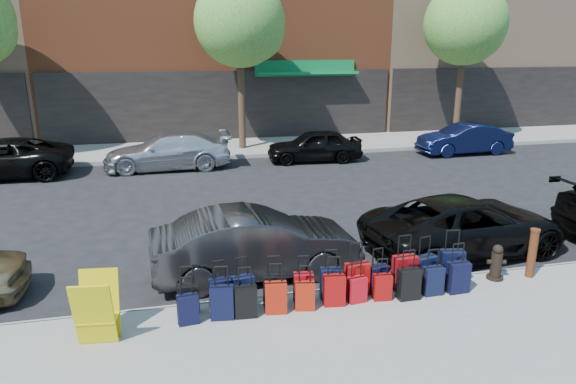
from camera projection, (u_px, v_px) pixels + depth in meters
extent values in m
plane|color=black|center=(274.00, 221.00, 13.96)|extent=(120.00, 120.00, 0.00)
cube|color=gray|center=(359.00, 353.00, 7.86)|extent=(60.00, 4.00, 0.15)
cube|color=gray|center=(230.00, 148.00, 23.30)|extent=(60.00, 4.00, 0.15)
cube|color=gray|center=(321.00, 293.00, 9.75)|extent=(60.00, 0.08, 0.15)
cube|color=gray|center=(236.00, 157.00, 21.41)|extent=(60.00, 0.08, 0.15)
cube|color=black|center=(224.00, 107.00, 24.67)|extent=(16.66, 0.15, 3.40)
cube|color=#0A6231|center=(307.00, 74.00, 24.79)|extent=(5.00, 0.91, 0.27)
cube|color=#0A6231|center=(305.00, 67.00, 24.97)|extent=(5.00, 0.10, 0.60)
cube|color=black|center=(516.00, 99.00, 28.12)|extent=(14.70, 0.15, 3.40)
cylinder|color=black|center=(241.00, 93.00, 22.25)|extent=(0.30, 0.30, 4.80)
sphere|color=#367E2A|center=(240.00, 21.00, 21.42)|extent=(3.80, 3.80, 3.80)
sphere|color=#367E2A|center=(254.00, 31.00, 21.65)|extent=(2.58, 2.58, 2.58)
cylinder|color=black|center=(459.00, 89.00, 24.51)|extent=(0.30, 0.30, 4.80)
sphere|color=#367E2A|center=(465.00, 23.00, 23.69)|extent=(3.80, 3.80, 3.80)
sphere|color=#367E2A|center=(476.00, 32.00, 23.92)|extent=(2.58, 2.58, 2.58)
cube|color=black|center=(188.00, 299.00, 8.80)|extent=(0.36, 0.21, 0.54)
cylinder|color=black|center=(186.00, 268.00, 8.64)|extent=(0.20, 0.04, 0.03)
cube|color=black|center=(220.00, 294.00, 8.97)|extent=(0.39, 0.24, 0.56)
cylinder|color=black|center=(219.00, 262.00, 8.80)|extent=(0.21, 0.05, 0.03)
cube|color=black|center=(243.00, 291.00, 9.06)|extent=(0.41, 0.27, 0.57)
cylinder|color=black|center=(242.00, 259.00, 8.89)|extent=(0.21, 0.07, 0.03)
cube|color=black|center=(274.00, 290.00, 9.10)|extent=(0.40, 0.26, 0.57)
cylinder|color=black|center=(274.00, 258.00, 8.92)|extent=(0.22, 0.06, 0.03)
cube|color=#9B0A12|center=(303.00, 287.00, 9.25)|extent=(0.38, 0.24, 0.53)
cylinder|color=black|center=(304.00, 258.00, 9.09)|extent=(0.20, 0.06, 0.03)
cube|color=black|center=(331.00, 283.00, 9.35)|extent=(0.41, 0.27, 0.58)
cylinder|color=black|center=(332.00, 251.00, 9.17)|extent=(0.22, 0.06, 0.03)
cube|color=#A00A0A|center=(357.00, 280.00, 9.42)|extent=(0.45, 0.29, 0.64)
cylinder|color=black|center=(358.00, 245.00, 9.23)|extent=(0.24, 0.06, 0.03)
cube|color=black|center=(378.00, 279.00, 9.55)|extent=(0.39, 0.25, 0.54)
cylinder|color=black|center=(380.00, 250.00, 9.38)|extent=(0.21, 0.06, 0.03)
cube|color=maroon|center=(405.00, 273.00, 9.68)|extent=(0.46, 0.27, 0.66)
cylinder|color=black|center=(407.00, 237.00, 9.48)|extent=(0.25, 0.05, 0.03)
cube|color=black|center=(425.00, 272.00, 9.77)|extent=(0.45, 0.31, 0.63)
cylinder|color=black|center=(428.00, 238.00, 9.58)|extent=(0.24, 0.08, 0.03)
cube|color=black|center=(451.00, 267.00, 9.93)|extent=(0.48, 0.31, 0.67)
cylinder|color=black|center=(455.00, 232.00, 9.73)|extent=(0.25, 0.07, 0.03)
cube|color=black|center=(188.00, 309.00, 8.50)|extent=(0.36, 0.23, 0.51)
cylinder|color=black|center=(186.00, 279.00, 8.35)|extent=(0.20, 0.05, 0.03)
cube|color=black|center=(222.00, 303.00, 8.65)|extent=(0.42, 0.28, 0.58)
cylinder|color=black|center=(221.00, 268.00, 8.48)|extent=(0.22, 0.06, 0.03)
cube|color=black|center=(246.00, 302.00, 8.71)|extent=(0.39, 0.24, 0.55)
cylinder|color=black|center=(245.00, 269.00, 8.54)|extent=(0.21, 0.04, 0.03)
cube|color=#A11B0A|center=(276.00, 298.00, 8.84)|extent=(0.40, 0.27, 0.55)
cylinder|color=black|center=(276.00, 266.00, 8.67)|extent=(0.21, 0.06, 0.03)
cube|color=#A41D0A|center=(305.00, 296.00, 8.96)|extent=(0.37, 0.26, 0.50)
cylinder|color=black|center=(305.00, 267.00, 8.80)|extent=(0.19, 0.07, 0.03)
cube|color=#910909|center=(334.00, 290.00, 9.10)|extent=(0.40, 0.26, 0.56)
cylinder|color=black|center=(335.00, 259.00, 8.93)|extent=(0.21, 0.06, 0.03)
cube|color=#B30B17|center=(357.00, 290.00, 9.21)|extent=(0.35, 0.23, 0.48)
cylinder|color=black|center=(358.00, 263.00, 9.07)|extent=(0.18, 0.06, 0.03)
cube|color=maroon|center=(382.00, 287.00, 9.30)|extent=(0.34, 0.22, 0.48)
cylinder|color=black|center=(384.00, 260.00, 9.16)|extent=(0.19, 0.05, 0.03)
cube|color=black|center=(409.00, 284.00, 9.32)|extent=(0.39, 0.23, 0.58)
cylinder|color=black|center=(411.00, 252.00, 9.14)|extent=(0.22, 0.03, 0.03)
cube|color=black|center=(433.00, 281.00, 9.49)|extent=(0.37, 0.22, 0.54)
cylinder|color=black|center=(435.00, 251.00, 9.32)|extent=(0.21, 0.04, 0.03)
cube|color=black|center=(458.00, 277.00, 9.57)|extent=(0.41, 0.25, 0.59)
cylinder|color=black|center=(461.00, 245.00, 9.39)|extent=(0.23, 0.04, 0.03)
cylinder|color=black|center=(495.00, 277.00, 10.18)|extent=(0.32, 0.32, 0.05)
cylinder|color=black|center=(496.00, 264.00, 10.10)|extent=(0.22, 0.22, 0.50)
sphere|color=black|center=(498.00, 250.00, 10.01)|extent=(0.20, 0.20, 0.20)
cylinder|color=black|center=(496.00, 262.00, 10.09)|extent=(0.37, 0.18, 0.09)
cylinder|color=#38190C|center=(532.00, 254.00, 10.15)|extent=(0.16, 0.16, 0.99)
cylinder|color=#38190C|center=(536.00, 230.00, 10.01)|extent=(0.19, 0.19, 0.04)
cube|color=#CBBC0B|center=(94.00, 315.00, 7.75)|extent=(0.63, 0.34, 1.08)
cube|color=#CBBC0B|center=(100.00, 302.00, 8.13)|extent=(0.63, 0.34, 1.08)
cube|color=#CBBC0B|center=(98.00, 318.00, 7.98)|extent=(0.64, 0.46, 0.02)
imported|color=#2E2E30|center=(256.00, 244.00, 10.49)|extent=(4.32, 1.74, 1.40)
imported|color=black|center=(466.00, 225.00, 11.66)|extent=(4.99, 2.76, 1.32)
imported|color=silver|center=(168.00, 151.00, 19.54)|extent=(4.75, 1.94, 1.38)
imported|color=black|center=(314.00, 145.00, 20.81)|extent=(3.92, 1.82, 1.30)
imported|color=#0C1335|center=(464.00, 139.00, 22.18)|extent=(4.03, 1.48, 1.32)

